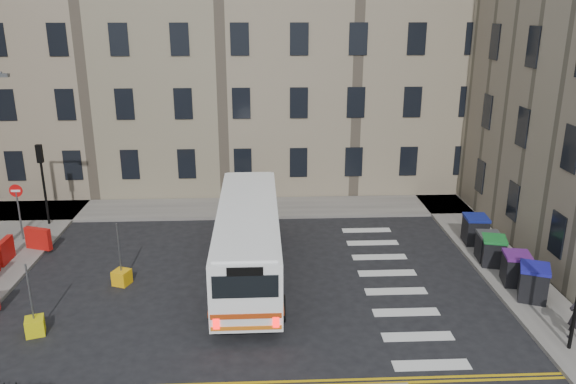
{
  "coord_description": "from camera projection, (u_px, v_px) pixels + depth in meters",
  "views": [
    {
      "loc": [
        -1.13,
        -20.61,
        10.45
      ],
      "look_at": [
        -0.05,
        2.33,
        3.0
      ],
      "focal_mm": 35.0,
      "sensor_mm": 36.0,
      "label": 1
    }
  ],
  "objects": [
    {
      "name": "ground",
      "position": [
        292.0,
        280.0,
        22.86
      ],
      "size": [
        120.0,
        120.0,
        0.0
      ],
      "primitive_type": "plane",
      "color": "black",
      "rests_on": "ground"
    },
    {
      "name": "pavement_north",
      "position": [
        174.0,
        209.0,
        30.74
      ],
      "size": [
        36.0,
        3.2,
        0.15
      ],
      "primitive_type": "cube",
      "color": "slate",
      "rests_on": "ground"
    },
    {
      "name": "pavement_east",
      "position": [
        474.0,
        236.0,
        27.04
      ],
      "size": [
        2.4,
        26.0,
        0.15
      ],
      "primitive_type": "cube",
      "color": "slate",
      "rests_on": "ground"
    },
    {
      "name": "terrace_north",
      "position": [
        166.0,
        42.0,
        34.62
      ],
      "size": [
        38.3,
        10.8,
        17.2
      ],
      "color": "gray",
      "rests_on": "ground"
    },
    {
      "name": "traffic_light_nw",
      "position": [
        42.0,
        172.0,
        27.62
      ],
      "size": [
        0.28,
        0.22,
        4.1
      ],
      "color": "black",
      "rests_on": "pavement_west"
    },
    {
      "name": "no_entry_north",
      "position": [
        17.0,
        200.0,
        25.94
      ],
      "size": [
        0.6,
        0.08,
        3.0
      ],
      "color": "#595B5E",
      "rests_on": "pavement_west"
    },
    {
      "name": "bus",
      "position": [
        248.0,
        237.0,
        22.84
      ],
      "size": [
        2.71,
        10.65,
        2.88
      ],
      "rotation": [
        0.0,
        0.0,
        0.0
      ],
      "color": "white",
      "rests_on": "ground"
    },
    {
      "name": "wheelie_bin_a",
      "position": [
        533.0,
        282.0,
        20.88
      ],
      "size": [
        1.42,
        1.5,
        1.31
      ],
      "rotation": [
        0.0,
        0.0,
        -0.41
      ],
      "color": "black",
      "rests_on": "pavement_east"
    },
    {
      "name": "wheelie_bin_b",
      "position": [
        516.0,
        268.0,
        22.05
      ],
      "size": [
        1.19,
        1.3,
        1.25
      ],
      "rotation": [
        0.0,
        0.0,
        -0.19
      ],
      "color": "black",
      "rests_on": "pavement_east"
    },
    {
      "name": "wheelie_bin_c",
      "position": [
        493.0,
        251.0,
        23.73
      ],
      "size": [
        1.2,
        1.3,
        1.21
      ],
      "rotation": [
        0.0,
        0.0,
        -0.26
      ],
      "color": "black",
      "rests_on": "pavement_east"
    },
    {
      "name": "wheelie_bin_d",
      "position": [
        489.0,
        246.0,
        24.18
      ],
      "size": [
        1.05,
        1.18,
        1.2
      ],
      "rotation": [
        0.0,
        0.0,
        -0.1
      ],
      "color": "black",
      "rests_on": "pavement_east"
    },
    {
      "name": "wheelie_bin_e",
      "position": [
        475.0,
        229.0,
        25.93
      ],
      "size": [
        1.12,
        1.26,
        1.29
      ],
      "rotation": [
        0.0,
        0.0,
        -0.09
      ],
      "color": "black",
      "rests_on": "pavement_east"
    },
    {
      "name": "bollard_yellow",
      "position": [
        122.0,
        277.0,
        22.39
      ],
      "size": [
        0.78,
        0.78,
        0.6
      ],
      "primitive_type": "cube",
      "rotation": [
        0.0,
        0.0,
        -0.37
      ],
      "color": "#FAB00D",
      "rests_on": "ground"
    },
    {
      "name": "bollard_chevron",
      "position": [
        35.0,
        326.0,
        18.92
      ],
      "size": [
        0.76,
        0.76,
        0.6
      ],
      "primitive_type": "cube",
      "rotation": [
        0.0,
        0.0,
        0.31
      ],
      "color": "#D3C90C",
      "rests_on": "ground"
    }
  ]
}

